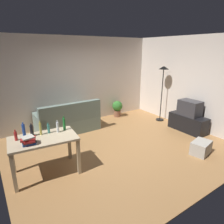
{
  "coord_description": "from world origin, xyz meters",
  "views": [
    {
      "loc": [
        -2.61,
        -3.55,
        2.32
      ],
      "look_at": [
        0.1,
        0.5,
        0.75
      ],
      "focal_mm": 31.42,
      "sensor_mm": 36.0,
      "label": 1
    }
  ],
  "objects_px": {
    "tv": "(190,108)",
    "bottle_blue": "(24,131)",
    "torchiere_lamp": "(163,79)",
    "book_stack": "(29,141)",
    "tv_stand": "(188,123)",
    "potted_plant": "(117,108)",
    "couch": "(68,122)",
    "desk": "(44,143)",
    "bottle_clear": "(58,127)",
    "bottle_red": "(16,136)",
    "bottle_green": "(64,124)",
    "storage_box": "(201,148)",
    "bottle_squat": "(40,129)",
    "bottle_tall": "(49,129)",
    "bottle_dark": "(32,131)"
  },
  "relations": [
    {
      "from": "tv",
      "to": "bottle_blue",
      "type": "height_order",
      "value": "bottle_blue"
    },
    {
      "from": "torchiere_lamp",
      "to": "book_stack",
      "type": "xyz_separation_m",
      "value": [
        -4.36,
        -1.02,
        -0.58
      ]
    },
    {
      "from": "tv_stand",
      "to": "potted_plant",
      "type": "height_order",
      "value": "potted_plant"
    },
    {
      "from": "couch",
      "to": "desk",
      "type": "height_order",
      "value": "couch"
    },
    {
      "from": "torchiere_lamp",
      "to": "bottle_clear",
      "type": "height_order",
      "value": "torchiere_lamp"
    },
    {
      "from": "bottle_red",
      "to": "bottle_green",
      "type": "xyz_separation_m",
      "value": [
        0.89,
        -0.02,
        0.04
      ]
    },
    {
      "from": "storage_box",
      "to": "bottle_squat",
      "type": "height_order",
      "value": "bottle_squat"
    },
    {
      "from": "bottle_green",
      "to": "bottle_clear",
      "type": "bearing_deg",
      "value": -165.81
    },
    {
      "from": "book_stack",
      "to": "tv",
      "type": "bearing_deg",
      "value": -0.89
    },
    {
      "from": "bottle_clear",
      "to": "bottle_green",
      "type": "xyz_separation_m",
      "value": [
        0.15,
        0.04,
        0.02
      ]
    },
    {
      "from": "storage_box",
      "to": "bottle_red",
      "type": "height_order",
      "value": "bottle_red"
    },
    {
      "from": "desk",
      "to": "bottle_squat",
      "type": "distance_m",
      "value": 0.28
    },
    {
      "from": "book_stack",
      "to": "bottle_red",
      "type": "bearing_deg",
      "value": 117.55
    },
    {
      "from": "tv_stand",
      "to": "bottle_tall",
      "type": "xyz_separation_m",
      "value": [
        -3.93,
        0.36,
        0.61
      ]
    },
    {
      "from": "torchiere_lamp",
      "to": "bottle_tall",
      "type": "height_order",
      "value": "torchiere_lamp"
    },
    {
      "from": "storage_box",
      "to": "bottle_green",
      "type": "bearing_deg",
      "value": 153.56
    },
    {
      "from": "bottle_dark",
      "to": "bottle_tall",
      "type": "relative_size",
      "value": 1.16
    },
    {
      "from": "torchiere_lamp",
      "to": "book_stack",
      "type": "bearing_deg",
      "value": -166.84
    },
    {
      "from": "storage_box",
      "to": "desk",
      "type": "bearing_deg",
      "value": 158.91
    },
    {
      "from": "couch",
      "to": "bottle_green",
      "type": "height_order",
      "value": "bottle_green"
    },
    {
      "from": "book_stack",
      "to": "storage_box",
      "type": "bearing_deg",
      "value": -17.37
    },
    {
      "from": "desk",
      "to": "bottle_blue",
      "type": "height_order",
      "value": "bottle_blue"
    },
    {
      "from": "couch",
      "to": "tv_stand",
      "type": "distance_m",
      "value": 3.51
    },
    {
      "from": "couch",
      "to": "bottle_blue",
      "type": "xyz_separation_m",
      "value": [
        -1.41,
        -1.48,
        0.58
      ]
    },
    {
      "from": "tv",
      "to": "bottle_tall",
      "type": "distance_m",
      "value": 3.95
    },
    {
      "from": "torchiere_lamp",
      "to": "bottle_dark",
      "type": "height_order",
      "value": "torchiere_lamp"
    },
    {
      "from": "tv",
      "to": "bottle_green",
      "type": "relative_size",
      "value": 2.07
    },
    {
      "from": "tv",
      "to": "storage_box",
      "type": "relative_size",
      "value": 1.25
    },
    {
      "from": "desk",
      "to": "bottle_dark",
      "type": "relative_size",
      "value": 5.06
    },
    {
      "from": "bottle_blue",
      "to": "bottle_squat",
      "type": "height_order",
      "value": "bottle_blue"
    },
    {
      "from": "potted_plant",
      "to": "book_stack",
      "type": "relative_size",
      "value": 2.12
    },
    {
      "from": "tv",
      "to": "bottle_dark",
      "type": "relative_size",
      "value": 2.4
    },
    {
      "from": "bottle_red",
      "to": "bottle_blue",
      "type": "height_order",
      "value": "bottle_blue"
    },
    {
      "from": "tv_stand",
      "to": "book_stack",
      "type": "distance_m",
      "value": 4.4
    },
    {
      "from": "potted_plant",
      "to": "bottle_clear",
      "type": "relative_size",
      "value": 2.33
    },
    {
      "from": "bottle_dark",
      "to": "bottle_clear",
      "type": "relative_size",
      "value": 1.02
    },
    {
      "from": "torchiere_lamp",
      "to": "bottle_squat",
      "type": "height_order",
      "value": "torchiere_lamp"
    },
    {
      "from": "bottle_squat",
      "to": "bottle_tall",
      "type": "relative_size",
      "value": 1.3
    },
    {
      "from": "desk",
      "to": "bottle_clear",
      "type": "height_order",
      "value": "bottle_clear"
    },
    {
      "from": "tv",
      "to": "potted_plant",
      "type": "distance_m",
      "value": 2.45
    },
    {
      "from": "bottle_blue",
      "to": "bottle_clear",
      "type": "relative_size",
      "value": 1.19
    },
    {
      "from": "storage_box",
      "to": "bottle_dark",
      "type": "xyz_separation_m",
      "value": [
        -3.33,
        1.41,
        0.72
      ]
    },
    {
      "from": "bottle_squat",
      "to": "bottle_clear",
      "type": "height_order",
      "value": "bottle_squat"
    },
    {
      "from": "storage_box",
      "to": "bottle_squat",
      "type": "xyz_separation_m",
      "value": [
        -3.18,
        1.39,
        0.73
      ]
    },
    {
      "from": "desk",
      "to": "storage_box",
      "type": "height_order",
      "value": "desk"
    },
    {
      "from": "tv",
      "to": "bottle_red",
      "type": "xyz_separation_m",
      "value": [
        -4.52,
        0.36,
        0.15
      ]
    },
    {
      "from": "couch",
      "to": "bottle_tall",
      "type": "relative_size",
      "value": 8.17
    },
    {
      "from": "bottle_squat",
      "to": "bottle_blue",
      "type": "bearing_deg",
      "value": 170.09
    },
    {
      "from": "potted_plant",
      "to": "storage_box",
      "type": "height_order",
      "value": "potted_plant"
    },
    {
      "from": "couch",
      "to": "bottle_dark",
      "type": "relative_size",
      "value": 7.02
    }
  ]
}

